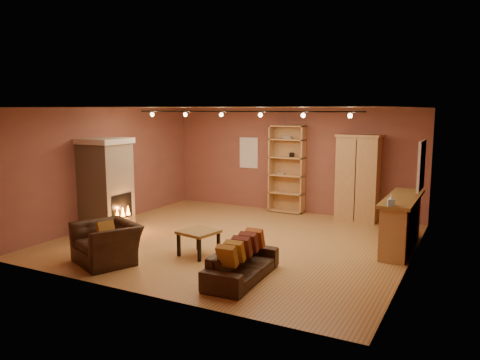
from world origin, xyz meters
The scene contains 16 objects.
floor centered at (0.00, 0.00, 0.00)m, with size 7.00×7.00×0.00m, color olive.
ceiling centered at (0.00, 0.00, 2.80)m, with size 7.00×7.00×0.00m, color brown.
back_wall centered at (0.00, 3.25, 1.40)m, with size 7.00×0.02×2.80m, color brown.
left_wall centered at (-3.50, 0.00, 1.40)m, with size 0.02×6.50×2.80m, color brown.
right_wall centered at (3.50, 0.00, 1.40)m, with size 0.02×6.50×2.80m, color brown.
fireplace centered at (-3.04, -0.60, 1.06)m, with size 1.01×0.98×2.12m.
back_window centered at (-1.30, 3.23, 1.55)m, with size 0.56×0.04×0.86m, color white.
bookcase centered at (-0.08, 3.13, 1.19)m, with size 0.96×0.37×2.34m.
armoire centered at (1.84, 2.98, 1.08)m, with size 1.06×0.61×2.16m.
bar_counter centered at (3.20, 0.97, 0.54)m, with size 0.60×2.21×1.06m.
tissue_box centered at (3.15, -0.03, 1.15)m, with size 0.17×0.17×0.23m.
right_window centered at (3.47, 1.40, 1.65)m, with size 0.05×0.90×1.00m, color white.
loveseat centered at (1.16, -1.99, 0.36)m, with size 0.58×1.74×0.73m.
armchair centered at (-1.40, -2.37, 0.49)m, with size 1.31×1.11×0.98m.
coffee_table centered at (-0.15, -1.24, 0.42)m, with size 0.75×0.75×0.49m.
track_rail centered at (0.00, 0.20, 2.69)m, with size 5.20×0.09×0.13m.
Camera 1 is at (4.52, -8.54, 2.77)m, focal length 35.00 mm.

